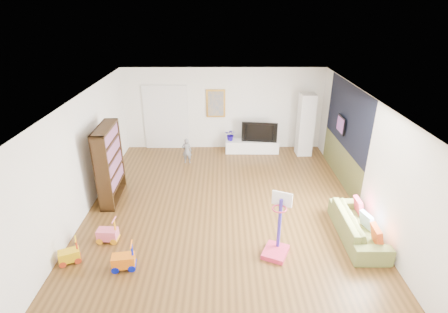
{
  "coord_description": "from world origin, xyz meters",
  "views": [
    {
      "loc": [
        -0.04,
        -7.33,
        4.64
      ],
      "look_at": [
        0.0,
        0.4,
        1.15
      ],
      "focal_mm": 28.0,
      "sensor_mm": 36.0,
      "label": 1
    }
  ],
  "objects_px": {
    "media_console": "(252,146)",
    "basketball_hoop": "(277,227)",
    "bookshelf": "(109,164)",
    "sofa": "(358,226)"
  },
  "relations": [
    {
      "from": "media_console",
      "to": "basketball_hoop",
      "type": "relative_size",
      "value": 1.31
    },
    {
      "from": "bookshelf",
      "to": "basketball_hoop",
      "type": "xyz_separation_m",
      "value": [
        3.82,
        -2.18,
        -0.3
      ]
    },
    {
      "from": "media_console",
      "to": "bookshelf",
      "type": "relative_size",
      "value": 0.9
    },
    {
      "from": "media_console",
      "to": "bookshelf",
      "type": "bearing_deg",
      "value": -141.21
    },
    {
      "from": "bookshelf",
      "to": "basketball_hoop",
      "type": "distance_m",
      "value": 4.41
    },
    {
      "from": "media_console",
      "to": "sofa",
      "type": "distance_m",
      "value": 4.95
    },
    {
      "from": "media_console",
      "to": "bookshelf",
      "type": "height_order",
      "value": "bookshelf"
    },
    {
      "from": "sofa",
      "to": "bookshelf",
      "type": "bearing_deg",
      "value": 74.21
    },
    {
      "from": "media_console",
      "to": "basketball_hoop",
      "type": "xyz_separation_m",
      "value": [
        0.07,
        -5.12,
        0.46
      ]
    },
    {
      "from": "bookshelf",
      "to": "basketball_hoop",
      "type": "height_order",
      "value": "bookshelf"
    }
  ]
}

